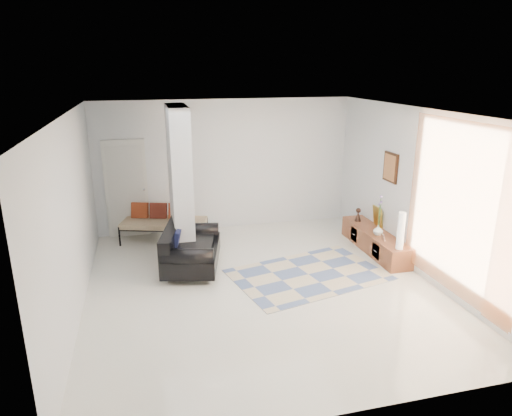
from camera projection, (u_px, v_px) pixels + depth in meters
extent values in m
plane|color=white|center=(261.00, 286.00, 7.46)|extent=(6.00, 6.00, 0.00)
plane|color=white|center=(261.00, 112.00, 6.64)|extent=(6.00, 6.00, 0.00)
plane|color=silver|center=(226.00, 165.00, 9.83)|extent=(6.00, 0.00, 6.00)
plane|color=silver|center=(342.00, 293.00, 4.27)|extent=(6.00, 0.00, 6.00)
plane|color=silver|center=(72.00, 218.00, 6.41)|extent=(0.00, 6.00, 6.00)
plane|color=silver|center=(419.00, 193.00, 7.69)|extent=(0.00, 6.00, 6.00)
cube|color=silver|center=(180.00, 184.00, 8.28)|extent=(0.35, 1.20, 2.80)
cube|color=silver|center=(126.00, 189.00, 9.41)|extent=(0.85, 0.06, 2.04)
plane|color=orange|center=(460.00, 210.00, 6.59)|extent=(0.00, 2.55, 2.55)
cube|color=#311A0D|center=(391.00, 167.00, 8.44)|extent=(0.04, 0.45, 0.55)
cube|color=brown|center=(375.00, 241.00, 8.83)|extent=(0.45, 2.03, 0.40)
cube|color=#311A0D|center=(376.00, 251.00, 8.36)|extent=(0.02, 0.27, 0.28)
cube|color=#311A0D|center=(354.00, 234.00, 9.19)|extent=(0.02, 0.27, 0.28)
cube|color=gold|center=(378.00, 217.00, 9.01)|extent=(0.09, 0.32, 0.40)
cube|color=silver|center=(383.00, 237.00, 8.31)|extent=(0.04, 0.10, 0.12)
cylinder|color=silver|center=(167.00, 281.00, 7.52)|extent=(0.05, 0.05, 0.10)
cylinder|color=silver|center=(178.00, 251.00, 8.73)|extent=(0.05, 0.05, 0.10)
cylinder|color=silver|center=(209.00, 281.00, 7.54)|extent=(0.05, 0.05, 0.10)
cylinder|color=silver|center=(215.00, 251.00, 8.74)|extent=(0.05, 0.05, 0.10)
cube|color=black|center=(192.00, 255.00, 8.07)|extent=(1.22, 1.67, 0.30)
cube|color=black|center=(171.00, 237.00, 7.97)|extent=(0.54, 1.51, 0.36)
cylinder|color=black|center=(187.00, 257.00, 7.40)|extent=(0.90, 0.47, 0.28)
cylinder|color=black|center=(196.00, 230.00, 8.61)|extent=(0.90, 0.47, 0.28)
cube|color=black|center=(178.00, 236.00, 7.97)|extent=(0.26, 0.57, 0.31)
cylinder|color=black|center=(120.00, 236.00, 9.07)|extent=(0.04, 0.04, 0.40)
cylinder|color=black|center=(202.00, 238.00, 8.98)|extent=(0.04, 0.04, 0.40)
cylinder|color=black|center=(131.00, 225.00, 9.72)|extent=(0.04, 0.04, 0.40)
cylinder|color=black|center=(207.00, 227.00, 9.62)|extent=(0.04, 0.04, 0.40)
cube|color=beige|center=(164.00, 223.00, 9.30)|extent=(1.81, 1.17, 0.12)
cube|color=#9A391C|center=(140.00, 210.00, 9.41)|extent=(0.37, 0.26, 0.33)
cube|color=#5A2016|center=(158.00, 211.00, 9.38)|extent=(0.37, 0.26, 0.33)
cube|color=#9A391C|center=(177.00, 211.00, 9.36)|extent=(0.37, 0.26, 0.33)
cube|color=beige|center=(308.00, 275.00, 7.86)|extent=(2.84, 2.21, 0.01)
cylinder|color=white|center=(401.00, 231.00, 7.85)|extent=(0.12, 0.12, 0.66)
imported|color=white|center=(378.00, 230.00, 8.56)|extent=(0.19, 0.19, 0.19)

